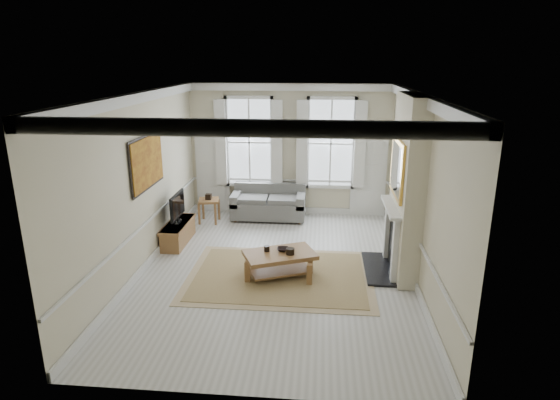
# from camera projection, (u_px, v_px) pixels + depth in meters

# --- Properties ---
(floor) EXTENTS (7.20, 7.20, 0.00)m
(floor) POSITION_uv_depth(u_px,v_px,m) (277.00, 270.00, 9.19)
(floor) COLOR #B7B5AD
(floor) RESTS_ON ground
(ceiling) EXTENTS (7.20, 7.20, 0.00)m
(ceiling) POSITION_uv_depth(u_px,v_px,m) (276.00, 93.00, 8.20)
(ceiling) COLOR white
(ceiling) RESTS_ON back_wall
(back_wall) EXTENTS (5.20, 0.00, 5.20)m
(back_wall) POSITION_uv_depth(u_px,v_px,m) (290.00, 150.00, 12.13)
(back_wall) COLOR beige
(back_wall) RESTS_ON floor
(left_wall) EXTENTS (0.00, 7.20, 7.20)m
(left_wall) POSITION_uv_depth(u_px,v_px,m) (141.00, 183.00, 8.92)
(left_wall) COLOR beige
(left_wall) RESTS_ON floor
(right_wall) EXTENTS (0.00, 7.20, 7.20)m
(right_wall) POSITION_uv_depth(u_px,v_px,m) (419.00, 190.00, 8.47)
(right_wall) COLOR beige
(right_wall) RESTS_ON floor
(window_left) EXTENTS (1.26, 0.20, 2.20)m
(window_left) POSITION_uv_depth(u_px,v_px,m) (249.00, 142.00, 12.11)
(window_left) COLOR #B2BCC6
(window_left) RESTS_ON back_wall
(window_right) EXTENTS (1.26, 0.20, 2.20)m
(window_right) POSITION_uv_depth(u_px,v_px,m) (331.00, 144.00, 11.93)
(window_right) COLOR #B2BCC6
(window_right) RESTS_ON back_wall
(door_left) EXTENTS (0.90, 0.08, 2.30)m
(door_left) POSITION_uv_depth(u_px,v_px,m) (213.00, 170.00, 12.43)
(door_left) COLOR silver
(door_left) RESTS_ON floor
(door_right) EXTENTS (0.90, 0.08, 2.30)m
(door_right) POSITION_uv_depth(u_px,v_px,m) (369.00, 173.00, 12.07)
(door_right) COLOR silver
(door_right) RESTS_ON floor
(painting) EXTENTS (0.05, 1.66, 1.06)m
(painting) POSITION_uv_depth(u_px,v_px,m) (147.00, 162.00, 9.10)
(painting) COLOR #C18E21
(painting) RESTS_ON left_wall
(chimney_breast) EXTENTS (0.35, 1.70, 3.38)m
(chimney_breast) POSITION_uv_depth(u_px,v_px,m) (407.00, 187.00, 8.68)
(chimney_breast) COLOR beige
(chimney_breast) RESTS_ON floor
(hearth) EXTENTS (0.55, 1.50, 0.05)m
(hearth) POSITION_uv_depth(u_px,v_px,m) (378.00, 268.00, 9.20)
(hearth) COLOR black
(hearth) RESTS_ON floor
(fireplace) EXTENTS (0.21, 1.45, 1.33)m
(fireplace) POSITION_uv_depth(u_px,v_px,m) (391.00, 235.00, 8.98)
(fireplace) COLOR silver
(fireplace) RESTS_ON floor
(mirror) EXTENTS (0.06, 1.26, 1.06)m
(mirror) POSITION_uv_depth(u_px,v_px,m) (397.00, 168.00, 8.60)
(mirror) COLOR gold
(mirror) RESTS_ON chimney_breast
(sofa) EXTENTS (1.87, 0.91, 0.86)m
(sofa) POSITION_uv_depth(u_px,v_px,m) (269.00, 204.00, 12.09)
(sofa) COLOR #5C5C59
(sofa) RESTS_ON floor
(side_table) EXTENTS (0.58, 0.58, 0.60)m
(side_table) POSITION_uv_depth(u_px,v_px,m) (209.00, 204.00, 11.75)
(side_table) COLOR brown
(side_table) RESTS_ON floor
(rug) EXTENTS (3.50, 2.60, 0.02)m
(rug) POSITION_uv_depth(u_px,v_px,m) (280.00, 276.00, 8.93)
(rug) COLOR #95754D
(rug) RESTS_ON floor
(coffee_table) EXTENTS (1.50, 1.21, 0.49)m
(coffee_table) POSITION_uv_depth(u_px,v_px,m) (280.00, 257.00, 8.81)
(coffee_table) COLOR brown
(coffee_table) RESTS_ON rug
(ceramic_pot_a) EXTENTS (0.11, 0.11, 0.11)m
(ceramic_pot_a) POSITION_uv_depth(u_px,v_px,m) (267.00, 249.00, 8.84)
(ceramic_pot_a) COLOR black
(ceramic_pot_a) RESTS_ON coffee_table
(ceramic_pot_b) EXTENTS (0.16, 0.16, 0.11)m
(ceramic_pot_b) POSITION_uv_depth(u_px,v_px,m) (290.00, 251.00, 8.71)
(ceramic_pot_b) COLOR black
(ceramic_pot_b) RESTS_ON coffee_table
(bowl) EXTENTS (0.23, 0.23, 0.06)m
(bowl) POSITION_uv_depth(u_px,v_px,m) (283.00, 249.00, 8.87)
(bowl) COLOR black
(bowl) RESTS_ON coffee_table
(tv_stand) EXTENTS (0.43, 1.32, 0.47)m
(tv_stand) POSITION_uv_depth(u_px,v_px,m) (178.00, 233.00, 10.49)
(tv_stand) COLOR brown
(tv_stand) RESTS_ON floor
(tv) EXTENTS (0.08, 0.90, 0.68)m
(tv) POSITION_uv_depth(u_px,v_px,m) (177.00, 206.00, 10.31)
(tv) COLOR black
(tv) RESTS_ON tv_stand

